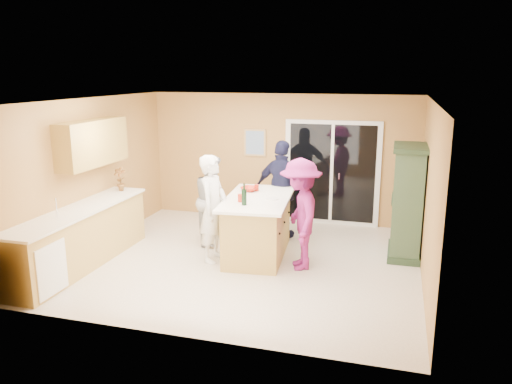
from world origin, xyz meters
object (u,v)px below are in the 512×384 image
(woman_grey, at_px, (212,199))
(woman_white, at_px, (213,209))
(kitchen_island, at_px, (258,228))
(woman_magenta, at_px, (300,214))
(woman_navy, at_px, (282,190))
(green_hutch, at_px, (407,203))

(woman_grey, bearing_deg, woman_white, -175.19)
(kitchen_island, height_order, woman_magenta, woman_magenta)
(kitchen_island, xyz_separation_m, woman_navy, (0.19, 1.01, 0.44))
(green_hutch, bearing_deg, woman_magenta, -148.04)
(woman_white, bearing_deg, kitchen_island, -52.86)
(woman_white, xyz_separation_m, woman_navy, (0.82, 1.41, 0.04))
(woman_grey, bearing_deg, woman_magenta, -130.13)
(green_hutch, xyz_separation_m, woman_magenta, (-1.59, -0.99, -0.04))
(green_hutch, distance_m, woman_magenta, 1.88)
(green_hutch, distance_m, woman_white, 3.19)
(woman_navy, xyz_separation_m, woman_magenta, (0.60, -1.35, -0.04))
(kitchen_island, height_order, woman_navy, woman_navy)
(woman_white, height_order, woman_navy, woman_navy)
(woman_navy, bearing_deg, green_hutch, -177.48)
(woman_white, relative_size, woman_navy, 0.96)
(woman_white, bearing_deg, woman_grey, 25.97)
(green_hutch, xyz_separation_m, woman_navy, (-2.19, 0.35, 0.00))
(woman_white, distance_m, woman_grey, 0.87)
(green_hutch, bearing_deg, kitchen_island, -164.62)
(woman_white, relative_size, woman_magenta, 1.00)
(kitchen_island, xyz_separation_m, woman_white, (-0.63, -0.41, 0.40))
(green_hutch, height_order, woman_magenta, green_hutch)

